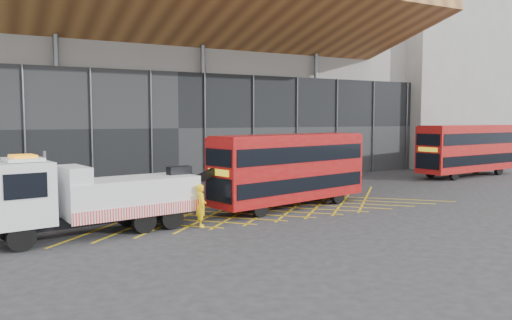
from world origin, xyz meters
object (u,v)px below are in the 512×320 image
recovery_truck (91,196)px  bus_towed (290,167)px  worker (201,206)px  bus_second (467,148)px

recovery_truck → bus_towed: bearing=0.0°
recovery_truck → worker: recovery_truck is taller
bus_towed → bus_second: size_ratio=0.93×
recovery_truck → bus_second: bus_second is taller
bus_second → worker: 27.36m
recovery_truck → bus_towed: size_ratio=1.01×
recovery_truck → bus_second: 31.49m
recovery_truck → worker: (4.45, -0.65, -0.64)m
bus_towed → bus_second: bus_second is taller
recovery_truck → bus_towed: bus_towed is taller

